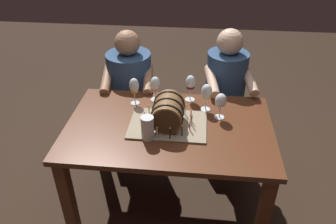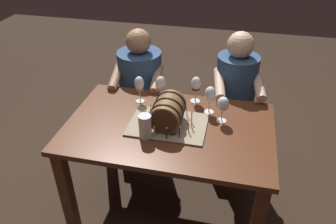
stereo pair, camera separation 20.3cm
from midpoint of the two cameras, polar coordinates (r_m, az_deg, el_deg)
ground_plane at (r=2.59m, az=2.47°, el=-15.85°), size 8.00×8.00×0.00m
dining_table at (r=2.16m, az=2.86°, el=-4.97°), size 1.31×0.82×0.74m
barrel_cake at (r=2.04m, az=2.85°, el=-0.37°), size 0.48×0.34×0.21m
wine_glass_white at (r=2.17m, az=9.94°, el=2.85°), size 0.07×0.07×0.19m
wine_glass_amber at (r=2.26m, az=-2.42°, el=4.64°), size 0.07×0.07×0.20m
wine_glass_rose at (r=2.29m, az=1.28°, el=4.70°), size 0.07×0.07×0.18m
wine_glass_red at (r=2.28m, az=7.40°, el=4.59°), size 0.07×0.07×0.19m
wine_glass_empty at (r=2.10m, az=12.20°, el=1.15°), size 0.07×0.07×0.18m
beer_pint at (r=1.95m, az=-1.01°, el=-2.70°), size 0.08×0.08×0.15m
person_seated_left at (r=2.79m, az=-2.57°, el=2.35°), size 0.41×0.50×1.12m
person_seated_right at (r=2.71m, az=13.19°, el=0.43°), size 0.40×0.49×1.16m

